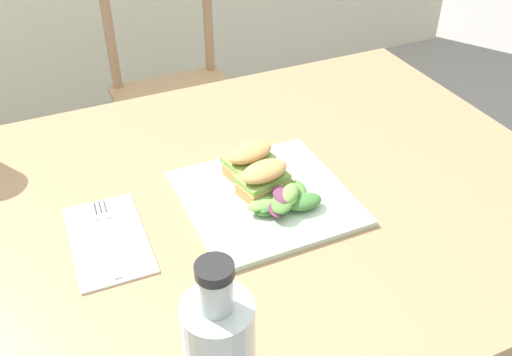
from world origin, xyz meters
TOP-DOWN VIEW (x-y plane):
  - dining_table at (-0.01, -0.01)m, footprint 1.21×0.85m
  - chair_wooden_far at (0.17, 0.92)m, footprint 0.40×0.40m
  - plate_lunch at (0.04, -0.03)m, footprint 0.27×0.27m
  - sandwich_half_front at (0.04, -0.02)m, footprint 0.10×0.08m
  - sandwich_half_back at (0.04, 0.04)m, footprint 0.10×0.08m
  - salad_mixed_greens at (0.06, -0.07)m, footprint 0.12×0.09m
  - napkin_folded at (-0.23, -0.02)m, footprint 0.12×0.20m
  - fork_on_napkin at (-0.23, -0.00)m, footprint 0.03×0.19m

SIDE VIEW (x-z plane):
  - chair_wooden_far at x=0.17m, z-range 0.01..0.88m
  - dining_table at x=-0.01m, z-range 0.24..0.98m
  - napkin_folded at x=-0.23m, z-range 0.74..0.74m
  - plate_lunch at x=0.04m, z-range 0.74..0.75m
  - fork_on_napkin at x=-0.23m, z-range 0.74..0.75m
  - salad_mixed_greens at x=0.06m, z-range 0.75..0.78m
  - sandwich_half_front at x=0.04m, z-range 0.75..0.81m
  - sandwich_half_back at x=0.04m, z-range 0.75..0.81m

